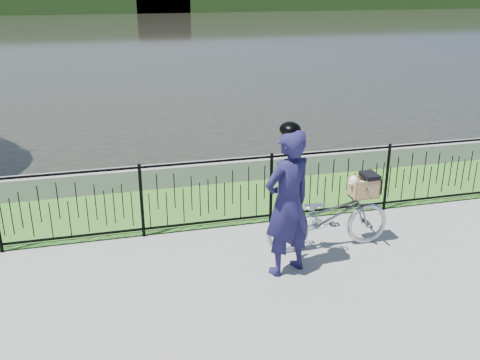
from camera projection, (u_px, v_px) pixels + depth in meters
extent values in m
plane|color=gray|center=(234.00, 282.00, 6.85)|extent=(120.00, 120.00, 0.00)
cube|color=#387123|center=(198.00, 204.00, 9.21)|extent=(60.00, 2.00, 0.01)
plane|color=black|center=(119.00, 35.00, 36.75)|extent=(120.00, 120.00, 0.00)
cube|color=gray|center=(188.00, 174.00, 10.04)|extent=(60.00, 0.30, 0.40)
imported|color=#A3A8AE|center=(328.00, 217.00, 7.57)|extent=(1.84, 0.64, 0.97)
cube|color=black|center=(363.00, 196.00, 7.60)|extent=(0.38, 0.18, 0.02)
cube|color=#987846|center=(363.00, 196.00, 7.60)|extent=(0.37, 0.28, 0.01)
cube|color=#987846|center=(359.00, 184.00, 7.67)|extent=(0.37, 0.01, 0.27)
cube|color=#987846|center=(368.00, 190.00, 7.43)|extent=(0.37, 0.02, 0.27)
cube|color=#987846|center=(375.00, 186.00, 7.59)|extent=(0.01, 0.28, 0.27)
cube|color=#987846|center=(352.00, 188.00, 7.51)|extent=(0.02, 0.28, 0.27)
cube|color=black|center=(370.00, 175.00, 7.51)|extent=(0.21, 0.29, 0.06)
cube|color=black|center=(376.00, 184.00, 7.59)|extent=(0.02, 0.29, 0.22)
ellipsoid|color=silver|center=(362.00, 188.00, 7.55)|extent=(0.31, 0.22, 0.20)
sphere|color=silver|center=(354.00, 181.00, 7.45)|extent=(0.15, 0.15, 0.15)
sphere|color=silver|center=(351.00, 184.00, 7.43)|extent=(0.07, 0.07, 0.07)
sphere|color=black|center=(350.00, 184.00, 7.42)|extent=(0.02, 0.02, 0.02)
cone|color=olive|center=(352.00, 175.00, 7.49)|extent=(0.06, 0.08, 0.08)
cone|color=olive|center=(357.00, 178.00, 7.40)|extent=(0.06, 0.08, 0.08)
imported|color=#18163F|center=(288.00, 203.00, 6.77)|extent=(0.83, 0.69, 1.95)
ellipsoid|color=black|center=(290.00, 130.00, 6.43)|extent=(0.26, 0.29, 0.18)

